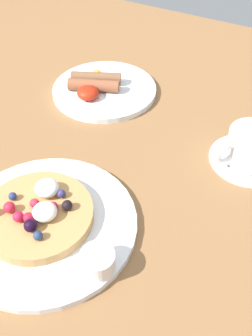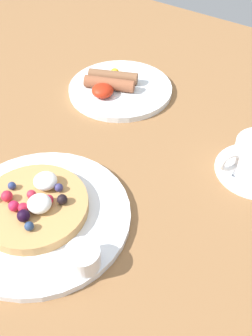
{
  "view_description": "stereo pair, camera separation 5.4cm",
  "coord_description": "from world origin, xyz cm",
  "px_view_note": "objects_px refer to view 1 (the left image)",
  "views": [
    {
      "loc": [
        22.32,
        -39.04,
        47.46
      ],
      "look_at": [
        1.49,
        -0.4,
        4.0
      ],
      "focal_mm": 41.8,
      "sensor_mm": 36.0,
      "label": 1
    },
    {
      "loc": [
        26.94,
        -36.17,
        47.46
      ],
      "look_at": [
        1.49,
        -0.4,
        4.0
      ],
      "focal_mm": 41.8,
      "sensor_mm": 36.0,
      "label": 2
    }
  ],
  "objects_px": {
    "pancake_plate": "(45,224)",
    "coffee_saucer": "(248,159)",
    "syrup_ramekin": "(98,261)",
    "breakfast_plate": "(105,90)",
    "coffee_cup": "(252,145)"
  },
  "relations": [
    {
      "from": "pancake_plate",
      "to": "coffee_saucer",
      "type": "distance_m",
      "value": 0.37
    },
    {
      "from": "pancake_plate",
      "to": "syrup_ramekin",
      "type": "bearing_deg",
      "value": -14.43
    },
    {
      "from": "pancake_plate",
      "to": "breakfast_plate",
      "type": "xyz_separation_m",
      "value": [
        -0.1,
        0.35,
        0.0
      ]
    },
    {
      "from": "syrup_ramekin",
      "to": "breakfast_plate",
      "type": "relative_size",
      "value": 0.21
    },
    {
      "from": "pancake_plate",
      "to": "breakfast_plate",
      "type": "bearing_deg",
      "value": 106.57
    },
    {
      "from": "coffee_saucer",
      "to": "coffee_cup",
      "type": "xyz_separation_m",
      "value": [
        -0.0,
        -0.0,
        0.03
      ]
    },
    {
      "from": "breakfast_plate",
      "to": "coffee_saucer",
      "type": "xyz_separation_m",
      "value": [
        0.33,
        -0.06,
        -0.0
      ]
    },
    {
      "from": "pancake_plate",
      "to": "syrup_ramekin",
      "type": "distance_m",
      "value": 0.12
    },
    {
      "from": "breakfast_plate",
      "to": "pancake_plate",
      "type": "bearing_deg",
      "value": -73.43
    },
    {
      "from": "pancake_plate",
      "to": "coffee_cup",
      "type": "height_order",
      "value": "coffee_cup"
    },
    {
      "from": "syrup_ramekin",
      "to": "coffee_cup",
      "type": "xyz_separation_m",
      "value": [
        0.12,
        0.31,
        0.01
      ]
    },
    {
      "from": "coffee_saucer",
      "to": "pancake_plate",
      "type": "bearing_deg",
      "value": -128.32
    },
    {
      "from": "pancake_plate",
      "to": "syrup_ramekin",
      "type": "height_order",
      "value": "syrup_ramekin"
    },
    {
      "from": "syrup_ramekin",
      "to": "coffee_cup",
      "type": "height_order",
      "value": "coffee_cup"
    },
    {
      "from": "syrup_ramekin",
      "to": "breakfast_plate",
      "type": "height_order",
      "value": "syrup_ramekin"
    }
  ]
}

